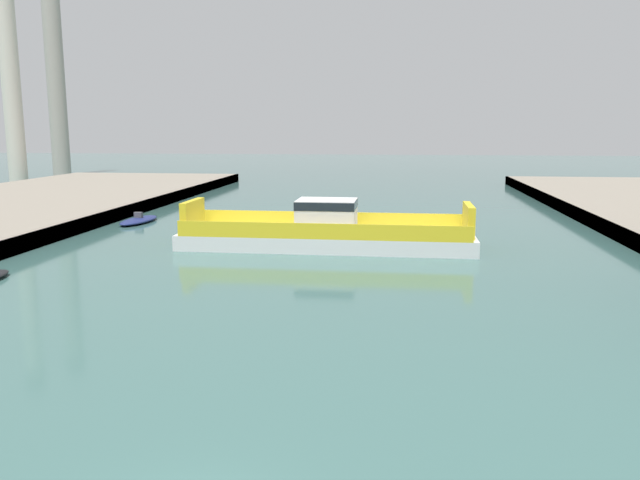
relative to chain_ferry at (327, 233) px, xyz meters
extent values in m
cube|color=silver|center=(0.00, 0.00, -0.52)|extent=(21.32, 6.40, 1.10)
cube|color=yellow|center=(0.03, 3.04, 0.58)|extent=(20.41, 0.32, 1.10)
cube|color=yellow|center=(-0.03, -3.04, 0.58)|extent=(20.41, 0.32, 1.10)
cube|color=silver|center=(0.00, 0.00, 1.23)|extent=(4.28, 3.45, 2.41)
cube|color=black|center=(0.00, 0.00, 2.09)|extent=(4.33, 3.49, 0.60)
cube|color=yellow|center=(10.13, -0.10, 1.13)|extent=(0.54, 4.34, 2.20)
cube|color=yellow|center=(-10.13, 0.10, 1.13)|extent=(0.54, 4.34, 2.20)
ellipsoid|color=navy|center=(-18.53, 9.90, -0.82)|extent=(2.55, 6.16, 0.49)
cube|color=#4C4C51|center=(-18.53, 9.90, -0.33)|extent=(0.76, 0.46, 0.50)
cylinder|color=#9E998E|center=(-56.56, 65.71, 17.91)|extent=(3.17, 3.17, 37.97)
cylinder|color=beige|center=(-53.25, 46.68, 15.53)|extent=(2.72, 2.72, 33.21)
camera|label=1|loc=(5.02, -45.54, 7.53)|focal=35.64mm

